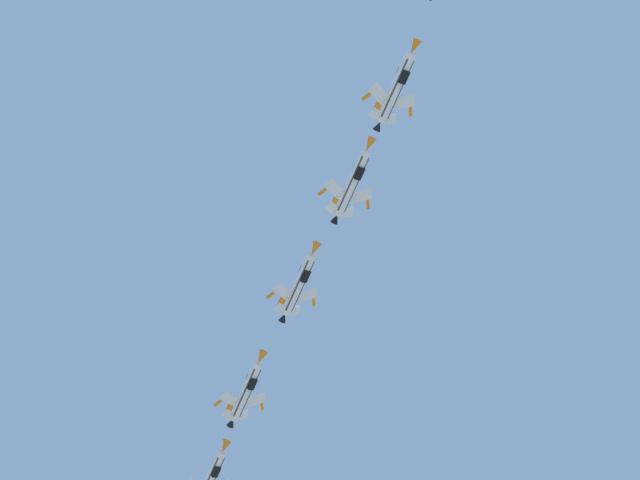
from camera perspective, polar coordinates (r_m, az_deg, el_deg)
fighter_jet_left_wing at (r=154.12m, az=4.63°, el=9.23°), size 9.42×15.97×5.39m
fighter_jet_right_wing at (r=157.64m, az=1.97°, el=3.55°), size 9.67×15.97×5.23m
fighter_jet_left_outer at (r=164.90m, az=-1.28°, el=-2.62°), size 9.28×15.97×5.47m
fighter_jet_right_outer at (r=169.96m, az=-4.47°, el=-9.01°), size 9.27×15.97×5.48m
fighter_jet_trail_slot at (r=182.26m, az=-6.60°, el=-14.01°), size 9.65×15.97×5.25m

